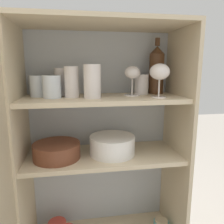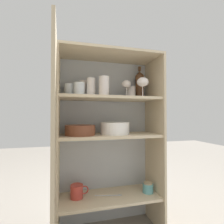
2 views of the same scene
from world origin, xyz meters
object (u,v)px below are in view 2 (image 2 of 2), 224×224
(coffee_mug_primary, at_px, (77,191))
(storage_jar, at_px, (148,188))
(mixing_bowl_large, at_px, (80,130))
(wine_bottle, at_px, (140,85))
(plate_stack_white, at_px, (115,128))

(coffee_mug_primary, relative_size, storage_jar, 1.62)
(coffee_mug_primary, bearing_deg, mixing_bowl_large, -64.10)
(wine_bottle, height_order, coffee_mug_primary, wine_bottle)
(plate_stack_white, xyz_separation_m, storage_jar, (0.26, -0.02, -0.47))
(coffee_mug_primary, bearing_deg, plate_stack_white, -5.85)
(coffee_mug_primary, bearing_deg, storage_jar, -5.29)
(plate_stack_white, relative_size, coffee_mug_primary, 1.65)
(wine_bottle, bearing_deg, storage_jar, -80.21)
(plate_stack_white, height_order, mixing_bowl_large, plate_stack_white)
(wine_bottle, height_order, mixing_bowl_large, wine_bottle)
(plate_stack_white, xyz_separation_m, coffee_mug_primary, (-0.28, 0.03, -0.45))
(plate_stack_white, bearing_deg, mixing_bowl_large, -177.84)
(plate_stack_white, height_order, storage_jar, plate_stack_white)
(mixing_bowl_large, relative_size, storage_jar, 2.62)
(coffee_mug_primary, bearing_deg, wine_bottle, 6.66)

